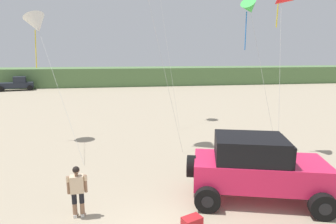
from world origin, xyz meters
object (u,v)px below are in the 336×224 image
object	(u,v)px
cooler_box	(192,223)
distant_pickup	(17,84)
person_watching	(77,189)
kite_blue_swept	(36,24)
kite_pink_ribbon	(250,8)
jeep	(257,167)

from	to	relation	value
cooler_box	distant_pickup	xyz separation A→B (m)	(-16.60, 36.44, 0.75)
person_watching	distant_pickup	xyz separation A→B (m)	(-13.28, 35.20, 0.00)
kite_blue_swept	distant_pickup	bearing A→B (deg)	111.21
person_watching	kite_pink_ribbon	distance (m)	11.50
jeep	cooler_box	world-z (taller)	jeep
jeep	distant_pickup	world-z (taller)	jeep
jeep	cooler_box	size ratio (longest dim) A/B	8.96
jeep	kite_pink_ribbon	size ratio (longest dim) A/B	0.64
cooler_box	kite_blue_swept	bearing A→B (deg)	100.85
kite_pink_ribbon	kite_blue_swept	distance (m)	11.47
person_watching	kite_pink_ribbon	xyz separation A→B (m)	(7.90, 5.46, 6.33)
person_watching	cooler_box	xyz separation A→B (m)	(3.31, -1.24, -0.75)
cooler_box	kite_pink_ribbon	size ratio (longest dim) A/B	0.07
cooler_box	kite_blue_swept	xyz separation A→B (m)	(-6.36, 10.07, 6.46)
jeep	kite_blue_swept	bearing A→B (deg)	135.76
person_watching	cooler_box	size ratio (longest dim) A/B	2.98
cooler_box	kite_pink_ribbon	bearing A→B (deg)	34.16
person_watching	distant_pickup	world-z (taller)	distant_pickup
jeep	kite_pink_ribbon	xyz separation A→B (m)	(1.96, 5.38, 6.07)
kite_blue_swept	cooler_box	bearing A→B (deg)	-57.70
cooler_box	person_watching	bearing A→B (deg)	138.06
jeep	distant_pickup	bearing A→B (deg)	118.69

